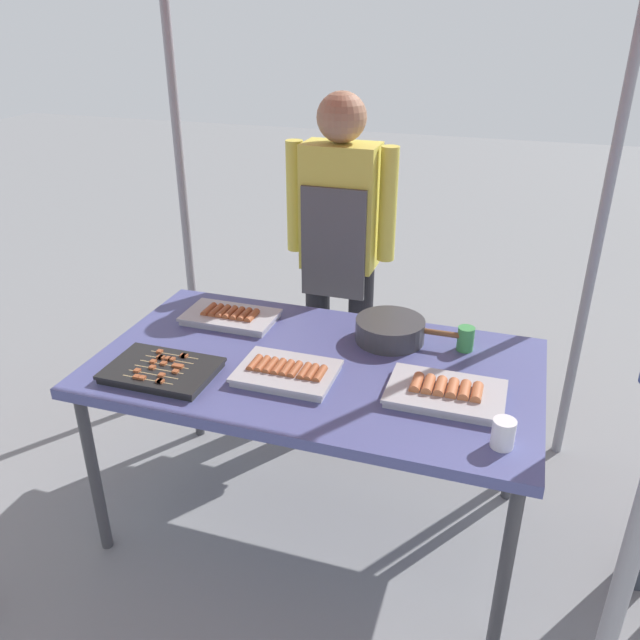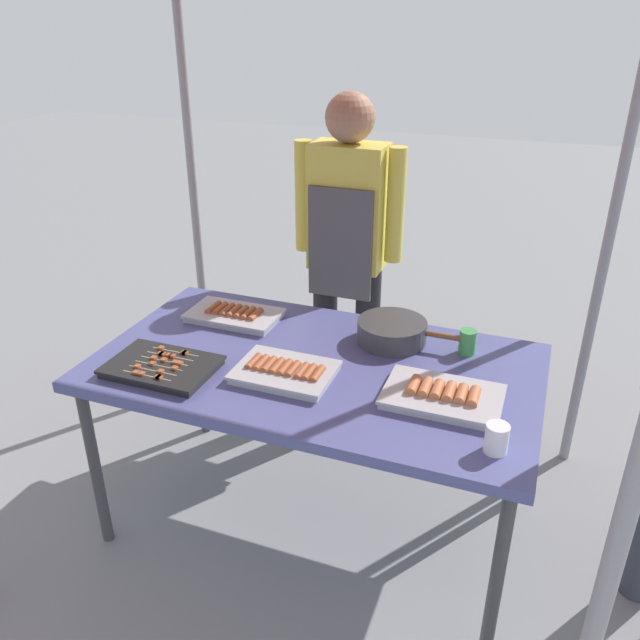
% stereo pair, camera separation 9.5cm
% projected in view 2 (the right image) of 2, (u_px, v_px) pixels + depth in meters
% --- Properties ---
extents(ground_plane, '(18.00, 18.00, 0.00)m').
position_uv_depth(ground_plane, '(316.00, 519.00, 2.66)').
color(ground_plane, slate).
extents(stall_table, '(1.60, 0.90, 0.75)m').
position_uv_depth(stall_table, '(315.00, 375.00, 2.35)').
color(stall_table, '#4C518C').
rests_on(stall_table, ground).
extents(tray_grilled_sausages, '(0.34, 0.25, 0.05)m').
position_uv_depth(tray_grilled_sausages, '(285.00, 372.00, 2.23)').
color(tray_grilled_sausages, '#ADADB2').
rests_on(tray_grilled_sausages, stall_table).
extents(tray_meat_skewers, '(0.38, 0.26, 0.04)m').
position_uv_depth(tray_meat_skewers, '(162.00, 367.00, 2.27)').
color(tray_meat_skewers, black).
rests_on(tray_meat_skewers, stall_table).
extents(tray_pork_links, '(0.38, 0.25, 0.06)m').
position_uv_depth(tray_pork_links, '(443.00, 396.00, 2.09)').
color(tray_pork_links, '#ADADB2').
rests_on(tray_pork_links, stall_table).
extents(tray_spring_rolls, '(0.38, 0.22, 0.05)m').
position_uv_depth(tray_spring_rolls, '(234.00, 315.00, 2.65)').
color(tray_spring_rolls, '#ADADB2').
rests_on(tray_spring_rolls, stall_table).
extents(cooking_wok, '(0.43, 0.27, 0.09)m').
position_uv_depth(cooking_wok, '(392.00, 331.00, 2.46)').
color(cooking_wok, '#38383A').
rests_on(cooking_wok, stall_table).
extents(drink_cup_near_edge, '(0.07, 0.07, 0.09)m').
position_uv_depth(drink_cup_near_edge, '(497.00, 439.00, 1.85)').
color(drink_cup_near_edge, white).
rests_on(drink_cup_near_edge, stall_table).
extents(drink_cup_by_wok, '(0.06, 0.06, 0.09)m').
position_uv_depth(drink_cup_by_wok, '(467.00, 342.00, 2.37)').
color(drink_cup_by_wok, '#3F994C').
rests_on(drink_cup_by_wok, stall_table).
extents(vendor_woman, '(0.52, 0.23, 1.60)m').
position_uv_depth(vendor_woman, '(347.00, 238.00, 2.98)').
color(vendor_woman, black).
rests_on(vendor_woman, ground).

